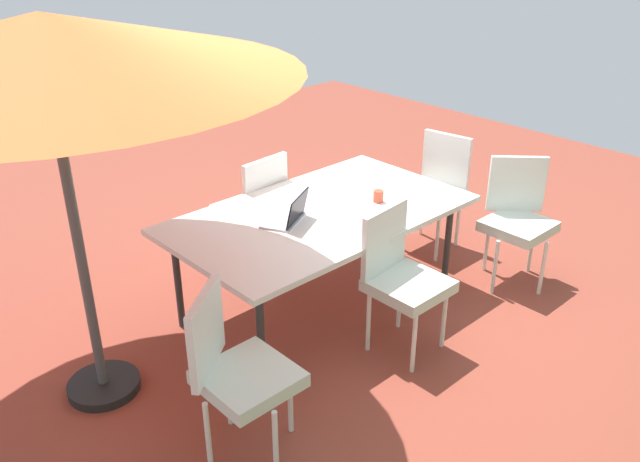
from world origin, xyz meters
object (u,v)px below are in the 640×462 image
(chair_northeast, at_px, (236,368))
(laptop, at_px, (288,216))
(dining_table, at_px, (320,217))
(chair_north, at_px, (401,274))
(chair_northwest, at_px, (518,215))
(patio_umbrella, at_px, (43,47))
(chair_west, at_px, (436,186))
(chair_south, at_px, (254,205))
(cup, at_px, (378,196))

(chair_northeast, relative_size, laptop, 2.47)
(dining_table, bearing_deg, chair_north, 92.45)
(chair_northwest, bearing_deg, dining_table, -162.83)
(patio_umbrella, xyz_separation_m, chair_west, (-3.05, 0.16, -1.54))
(patio_umbrella, distance_m, chair_south, 2.35)
(cup, bearing_deg, chair_south, -66.31)
(chair_northwest, height_order, cup, chair_northwest)
(laptop, bearing_deg, chair_south, -138.47)
(chair_south, relative_size, chair_west, 1.00)
(chair_northeast, bearing_deg, dining_table, -6.50)
(chair_west, bearing_deg, chair_north, -68.78)
(chair_south, bearing_deg, chair_northwest, 127.03)
(chair_northwest, bearing_deg, laptop, -159.22)
(patio_umbrella, height_order, cup, patio_umbrella)
(patio_umbrella, relative_size, chair_northwest, 2.62)
(chair_south, height_order, chair_northeast, same)
(chair_northeast, distance_m, chair_west, 2.84)
(chair_south, distance_m, chair_northeast, 2.07)
(chair_west, distance_m, laptop, 1.69)
(dining_table, bearing_deg, chair_south, -91.01)
(chair_north, bearing_deg, chair_northwest, -6.73)
(chair_northeast, bearing_deg, patio_umbrella, 71.20)
(chair_south, bearing_deg, laptop, 64.77)
(dining_table, distance_m, chair_west, 1.40)
(chair_north, distance_m, chair_south, 1.53)
(chair_west, bearing_deg, laptop, -98.03)
(patio_umbrella, distance_m, chair_north, 2.47)
(chair_northeast, bearing_deg, cup, -17.52)
(chair_northeast, bearing_deg, chair_south, 12.39)
(patio_umbrella, relative_size, chair_south, 2.62)
(patio_umbrella, relative_size, laptop, 6.45)
(cup, bearing_deg, chair_north, 55.45)
(chair_northwest, bearing_deg, chair_west, 135.45)
(chair_north, xyz_separation_m, laptop, (0.31, -0.76, 0.26))
(dining_table, distance_m, chair_south, 0.80)
(chair_north, xyz_separation_m, chair_northeast, (1.37, 0.05, 0.00))
(chair_north, bearing_deg, dining_table, 86.56)
(dining_table, height_order, chair_northeast, chair_northeast)
(chair_northwest, bearing_deg, chair_northeast, -133.43)
(patio_umbrella, relative_size, chair_northeast, 2.62)
(chair_northwest, xyz_separation_m, chair_south, (1.37, -1.55, 0.00))
(chair_south, bearing_deg, chair_west, 146.94)
(chair_north, height_order, chair_south, same)
(chair_northeast, xyz_separation_m, chair_west, (-2.72, -0.82, 0.00))
(dining_table, bearing_deg, cup, 159.43)
(laptop, bearing_deg, chair_northwest, 127.11)
(patio_umbrella, height_order, laptop, patio_umbrella)
(chair_north, relative_size, chair_west, 1.00)
(laptop, xyz_separation_m, cup, (-0.71, 0.18, -0.00))
(chair_west, height_order, cup, chair_west)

